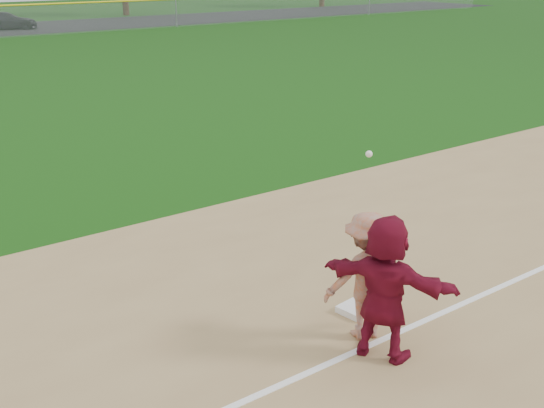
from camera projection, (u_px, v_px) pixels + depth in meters
ground at (336, 320)px, 9.58m from camera, size 160.00×160.00×0.00m
foul_line at (377, 342)px, 8.97m from camera, size 60.00×0.10×0.01m
first_base at (356, 309)px, 9.72m from camera, size 0.48×0.48×0.10m
base_runner at (385, 288)px, 8.39m from camera, size 1.25×1.83×1.89m
car_right at (6, 21)px, 48.93m from camera, size 4.51×2.90×1.22m
first_base_play at (366, 276)px, 8.87m from camera, size 1.28×1.01×2.49m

